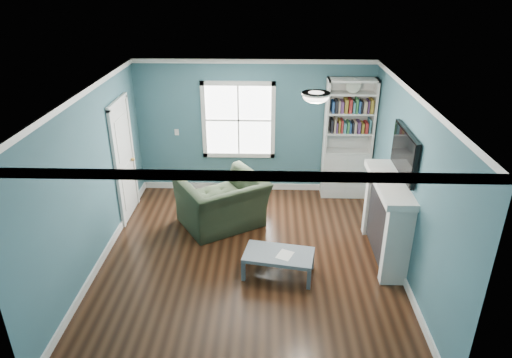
{
  "coord_description": "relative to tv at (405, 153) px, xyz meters",
  "views": [
    {
      "loc": [
        0.29,
        -5.83,
        4.1
      ],
      "look_at": [
        0.1,
        0.4,
        1.19
      ],
      "focal_mm": 32.0,
      "sensor_mm": 36.0,
      "label": 1
    }
  ],
  "objects": [
    {
      "name": "floor",
      "position": [
        -2.2,
        -0.2,
        -1.72
      ],
      "size": [
        5.0,
        5.0,
        0.0
      ],
      "primitive_type": "plane",
      "color": "black",
      "rests_on": "ground"
    },
    {
      "name": "bookshelf",
      "position": [
        -0.43,
        2.1,
        -0.8
      ],
      "size": [
        0.9,
        0.35,
        2.31
      ],
      "color": "silver",
      "rests_on": "ground"
    },
    {
      "name": "trim",
      "position": [
        -2.2,
        -0.2,
        -0.49
      ],
      "size": [
        4.5,
        5.0,
        2.6
      ],
      "color": "white",
      "rests_on": "ground"
    },
    {
      "name": "door",
      "position": [
        -4.42,
        1.2,
        -0.65
      ],
      "size": [
        0.12,
        0.98,
        2.17
      ],
      "color": "silver",
      "rests_on": "ground"
    },
    {
      "name": "fireplace",
      "position": [
        -0.12,
        0.0,
        -1.09
      ],
      "size": [
        0.44,
        1.58,
        1.3
      ],
      "color": "black",
      "rests_on": "ground"
    },
    {
      "name": "recliner",
      "position": [
        -2.7,
        0.85,
        -1.14
      ],
      "size": [
        1.6,
        1.45,
        1.17
      ],
      "primitive_type": "imported",
      "rotation": [
        0.0,
        0.0,
        -2.58
      ],
      "color": "#212C1C",
      "rests_on": "ground"
    },
    {
      "name": "ceiling_fixture",
      "position": [
        -1.3,
        -0.1,
        0.82
      ],
      "size": [
        0.38,
        0.38,
        0.15
      ],
      "color": "white",
      "rests_on": "room_walls"
    },
    {
      "name": "paper_sheet",
      "position": [
        -1.66,
        -0.58,
        -1.36
      ],
      "size": [
        0.29,
        0.31,
        0.0
      ],
      "primitive_type": "cube",
      "rotation": [
        0.0,
        0.0,
        -0.43
      ],
      "color": "white",
      "rests_on": "coffee_table"
    },
    {
      "name": "tv",
      "position": [
        0.0,
        0.0,
        0.0
      ],
      "size": [
        0.06,
        1.1,
        0.65
      ],
      "primitive_type": "cube",
      "color": "black",
      "rests_on": "fireplace"
    },
    {
      "name": "coffee_table",
      "position": [
        -1.75,
        -0.54,
        -1.41
      ],
      "size": [
        1.07,
        0.71,
        0.36
      ],
      "rotation": [
        0.0,
        0.0,
        -0.18
      ],
      "color": "#4F565F",
      "rests_on": "ground"
    },
    {
      "name": "light_switch",
      "position": [
        -3.7,
        2.28,
        -0.52
      ],
      "size": [
        0.08,
        0.01,
        0.12
      ],
      "primitive_type": "cube",
      "color": "white",
      "rests_on": "room_walls"
    },
    {
      "name": "window",
      "position": [
        -2.5,
        2.29,
        -0.27
      ],
      "size": [
        1.4,
        0.06,
        1.5
      ],
      "color": "white",
      "rests_on": "room_walls"
    },
    {
      "name": "room_walls",
      "position": [
        -2.2,
        -0.2,
        -0.14
      ],
      "size": [
        5.0,
        5.0,
        5.0
      ],
      "color": "#38606C",
      "rests_on": "ground"
    }
  ]
}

